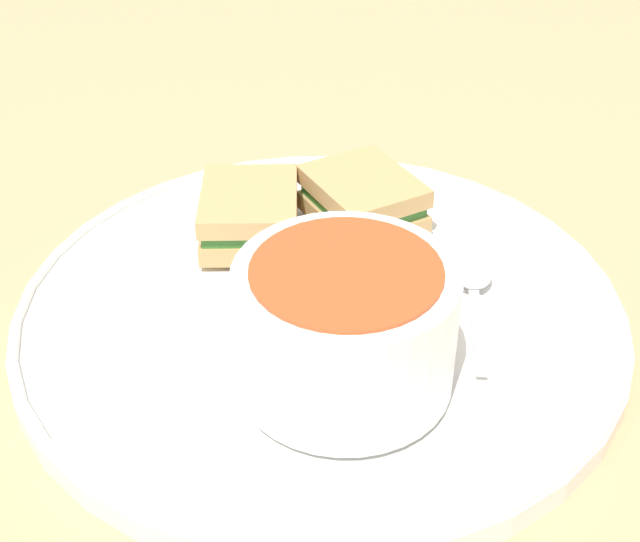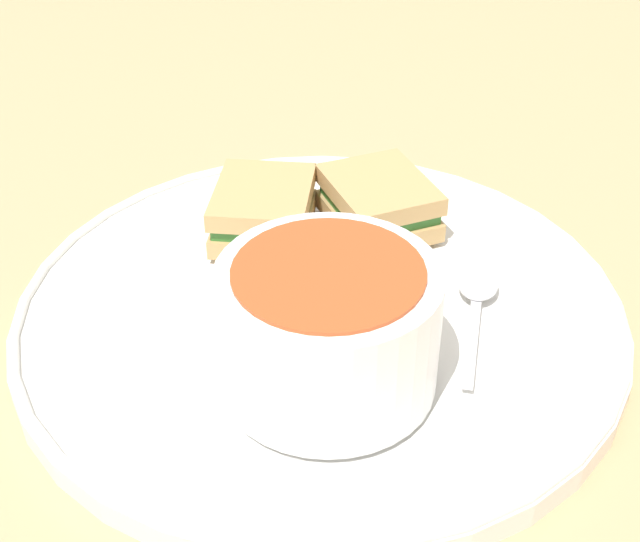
% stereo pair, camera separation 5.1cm
% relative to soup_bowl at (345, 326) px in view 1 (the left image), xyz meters
% --- Properties ---
extents(ground_plane, '(2.40, 2.40, 0.00)m').
position_rel_soup_bowl_xyz_m(ground_plane, '(0.04, 0.06, -0.05)').
color(ground_plane, tan).
extents(plate, '(0.36, 0.36, 0.02)m').
position_rel_soup_bowl_xyz_m(plate, '(0.04, 0.06, -0.04)').
color(plate, white).
rests_on(plate, ground_plane).
extents(soup_bowl, '(0.11, 0.11, 0.07)m').
position_rel_soup_bowl_xyz_m(soup_bowl, '(0.00, 0.00, 0.00)').
color(soup_bowl, white).
rests_on(soup_bowl, plate).
extents(spoon, '(0.09, 0.09, 0.01)m').
position_rel_soup_bowl_xyz_m(spoon, '(0.11, 0.01, -0.03)').
color(spoon, silver).
rests_on(spoon, plate).
extents(sandwich_half_near, '(0.07, 0.08, 0.03)m').
position_rel_soup_bowl_xyz_m(sandwich_half_near, '(0.11, 0.11, -0.02)').
color(sandwich_half_near, tan).
rests_on(sandwich_half_near, plate).
extents(sandwich_half_far, '(0.09, 0.09, 0.03)m').
position_rel_soup_bowl_xyz_m(sandwich_half_far, '(0.04, 0.14, -0.02)').
color(sandwich_half_far, tan).
rests_on(sandwich_half_far, plate).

